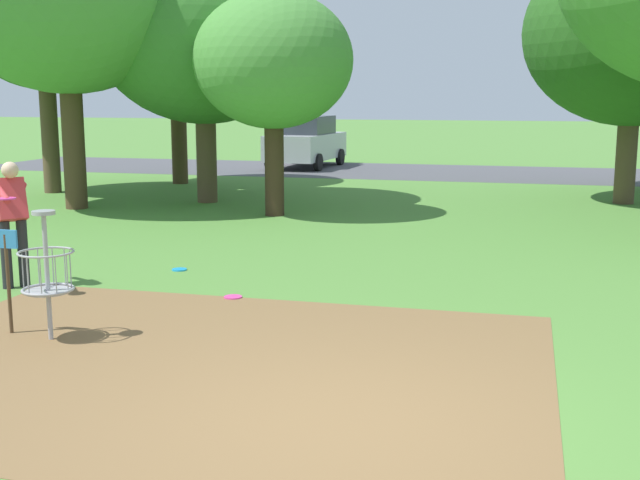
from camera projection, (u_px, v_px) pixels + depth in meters
name	position (u px, v px, depth m)	size (l,w,h in m)	color
ground_plane	(338.00, 428.00, 6.33)	(160.00, 160.00, 0.00)	#518438
dirt_tee_pad	(199.00, 363.00, 7.84)	(6.71, 5.12, 0.01)	brown
disc_golf_basket	(42.00, 270.00, 8.52)	(0.98, 0.58, 1.39)	#9E9EA3
player_throwing	(12.00, 216.00, 10.79)	(0.68, 1.06, 1.71)	#232328
frisbee_by_tee	(179.00, 269.00, 12.04)	(0.22, 0.22, 0.02)	#1E93DB
frisbee_far_right	(233.00, 297.00, 10.40)	(0.23, 0.23, 0.02)	#E53D99
tree_near_left	(176.00, 42.00, 23.19)	(4.41, 4.41, 5.97)	#4C3823
tree_mid_left	(634.00, 33.00, 18.78)	(5.11, 5.11, 6.19)	brown
tree_mid_center	(43.00, 22.00, 20.90)	(4.12, 4.12, 6.21)	brown
tree_far_center	(273.00, 61.00, 16.98)	(3.38, 3.38, 4.73)	#422D1E
tree_far_right	(203.00, 30.00, 19.01)	(5.20, 5.20, 6.31)	brown
parking_lot_strip	(486.00, 173.00, 27.01)	(36.00, 6.00, 0.01)	#4C4C51
parked_car_leftmost	(306.00, 142.00, 29.16)	(2.20, 4.31, 1.84)	#B2B7BC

